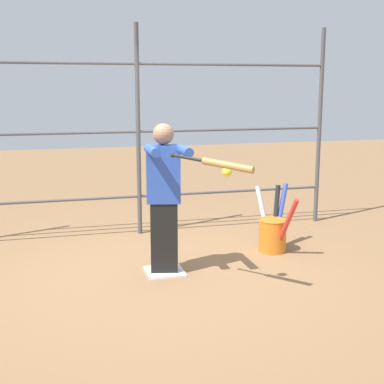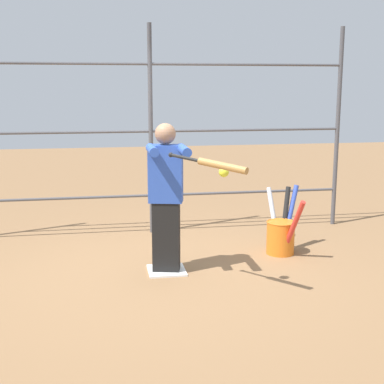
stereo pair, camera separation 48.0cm
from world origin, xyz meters
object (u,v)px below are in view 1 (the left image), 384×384
Objects in this scene: baseball_bat_swinging at (220,164)px; bat_bucket at (273,232)px; softball_in_flight at (227,172)px; batter at (164,194)px.

bat_bucket is (-1.08, -1.21, -1.04)m from baseball_bat_swinging.
baseball_bat_swinging is at bearing 50.14° from softball_in_flight.
baseball_bat_swinging reaches higher than softball_in_flight.
batter is 0.95m from baseball_bat_swinging.
softball_in_flight is at bearing 48.27° from bat_bucket.
bat_bucket is at bearing -131.54° from baseball_bat_swinging.
softball_in_flight is (-0.47, 0.65, 0.32)m from batter.
bat_bucket is (-1.43, -0.43, -0.62)m from batter.
batter reaches higher than softball_in_flight.
baseball_bat_swinging is 0.63× the size of bat_bucket.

